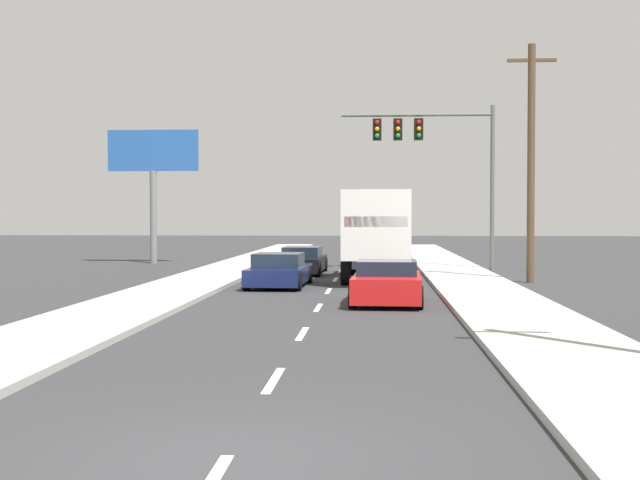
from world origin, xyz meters
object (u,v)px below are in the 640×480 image
car_red (387,284)px  car_black (303,261)px  traffic_signal_mast (425,143)px  utility_pole_mid (531,160)px  box_truck (379,230)px  car_navy (279,271)px  roadside_billboard (153,166)px

car_red → car_black: bearing=106.1°
car_black → car_red: bearing=-73.9°
traffic_signal_mast → utility_pole_mid: size_ratio=0.85×
box_truck → utility_pole_mid: bearing=-7.0°
car_red → utility_pole_mid: 10.27m
car_navy → car_red: car_red is taller
car_red → utility_pole_mid: (5.43, 7.74, 3.99)m
car_navy → car_black: bearing=87.5°
box_truck → car_red: 8.55m
car_red → car_navy: bearing=124.3°
car_navy → box_truck: bearing=40.5°
car_black → car_red: car_red is taller
car_black → traffic_signal_mast: traffic_signal_mast is taller
traffic_signal_mast → roadside_billboard: size_ratio=1.07×
car_navy → roadside_billboard: size_ratio=0.66×
car_black → box_truck: size_ratio=0.55×
box_truck → roadside_billboard: bearing=137.4°
box_truck → car_red: (0.20, -8.44, -1.36)m
car_red → traffic_signal_mast: 15.52m
traffic_signal_mast → roadside_billboard: bearing=161.2°
car_black → car_red: (3.43, -11.90, 0.02)m
car_red → box_truck: bearing=91.3°
utility_pole_mid → roadside_billboard: bearing=146.6°
car_red → roadside_billboard: 23.02m
car_red → traffic_signal_mast: (1.90, 14.49, 5.22)m
car_black → traffic_signal_mast: bearing=25.9°
car_navy → utility_pole_mid: size_ratio=0.52×
car_black → roadside_billboard: size_ratio=0.64×
traffic_signal_mast → utility_pole_mid: (3.53, -6.74, -1.23)m
box_truck → car_red: box_truck is taller
utility_pole_mid → box_truck: bearing=173.0°
car_black → car_navy: car_navy is taller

